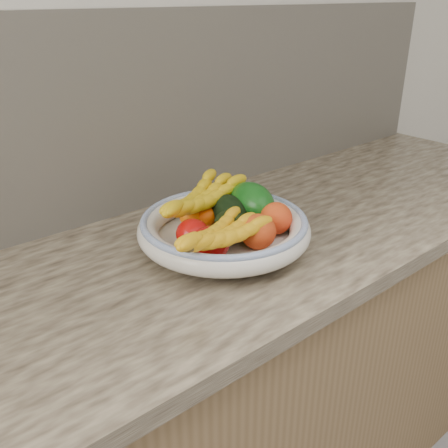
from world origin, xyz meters
TOP-DOWN VIEW (x-y plane):
  - kitchen_counter at (0.00, 1.69)m, footprint 2.44×0.66m
  - fruit_bowl at (0.00, 1.66)m, footprint 0.39×0.39m
  - clementine_back_left at (-0.02, 1.75)m, footprint 0.06×0.06m
  - clementine_back_right at (0.04, 1.76)m, footprint 0.06×0.06m
  - clementine_back_mid at (0.00, 1.73)m, footprint 0.06×0.06m
  - tomato_left at (-0.09, 1.66)m, footprint 0.08×0.08m
  - tomato_near_left at (-0.09, 1.60)m, footprint 0.08×0.08m
  - avocado_center at (0.00, 1.64)m, footprint 0.08×0.10m
  - avocado_right at (0.05, 1.70)m, footprint 0.09×0.12m
  - green_mango at (0.10, 1.68)m, footprint 0.13×0.15m
  - peach_front at (0.02, 1.57)m, footprint 0.08×0.08m
  - peach_right at (0.10, 1.59)m, footprint 0.08×0.08m
  - banana_bunch_back at (-0.00, 1.74)m, footprint 0.32×0.21m
  - banana_bunch_front at (-0.08, 1.58)m, footprint 0.28×0.16m

SIDE VIEW (x-z plane):
  - kitchen_counter at x=0.00m, z-range -0.24..1.16m
  - fruit_bowl at x=0.00m, z-range 0.91..0.99m
  - clementine_back_left at x=-0.02m, z-range 0.93..0.98m
  - clementine_back_right at x=0.04m, z-range 0.93..0.98m
  - clementine_back_mid at x=0.00m, z-range 0.93..0.98m
  - tomato_left at x=-0.09m, z-range 0.93..0.99m
  - tomato_near_left at x=-0.09m, z-range 0.93..1.00m
  - avocado_center at x=0.00m, z-range 0.93..1.00m
  - avocado_right at x=0.05m, z-range 0.93..1.00m
  - peach_front at x=0.02m, z-range 0.93..1.00m
  - peach_right at x=0.10m, z-range 0.93..1.00m
  - green_mango at x=0.10m, z-range 0.91..1.04m
  - banana_bunch_front at x=-0.08m, z-range 0.95..1.02m
  - banana_bunch_back at x=0.00m, z-range 0.95..1.03m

